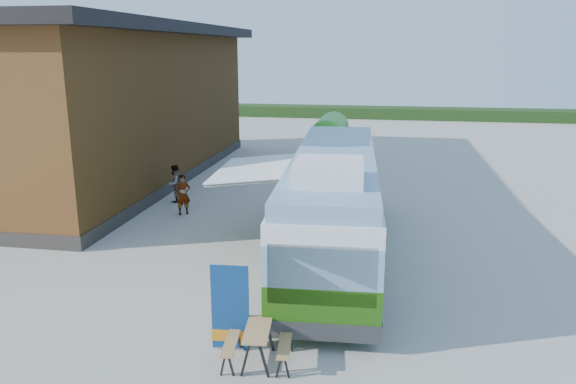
% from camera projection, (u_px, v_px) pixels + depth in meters
% --- Properties ---
extents(ground, '(100.00, 100.00, 0.00)m').
position_uv_depth(ground, '(279.00, 264.00, 16.96)').
color(ground, '#BCB7AD').
rests_on(ground, ground).
extents(barn, '(9.60, 21.20, 7.50)m').
position_uv_depth(barn, '(106.00, 107.00, 27.38)').
color(barn, brown).
rests_on(barn, ground).
extents(hedge, '(40.00, 3.00, 1.00)m').
position_uv_depth(hedge, '(442.00, 114.00, 51.74)').
color(hedge, '#264419').
rests_on(hedge, ground).
extents(bus, '(3.26, 12.36, 3.76)m').
position_uv_depth(bus, '(334.00, 200.00, 17.35)').
color(bus, '#306310').
rests_on(bus, ground).
extents(awning, '(2.76, 4.19, 0.51)m').
position_uv_depth(awning, '(261.00, 164.00, 17.97)').
color(awning, white).
rests_on(awning, ground).
extents(banner, '(0.84, 0.21, 1.93)m').
position_uv_depth(banner, '(230.00, 315.00, 12.02)').
color(banner, navy).
rests_on(banner, ground).
extents(picnic_table, '(1.48, 1.35, 0.78)m').
position_uv_depth(picnic_table, '(258.00, 338.00, 11.51)').
color(picnic_table, tan).
rests_on(picnic_table, ground).
extents(person_a, '(0.70, 0.65, 1.60)m').
position_uv_depth(person_a, '(183.00, 195.00, 21.91)').
color(person_a, '#999999').
rests_on(person_a, ground).
extents(person_b, '(0.84, 0.94, 1.59)m').
position_uv_depth(person_b, '(175.00, 184.00, 23.71)').
color(person_b, '#999999').
rests_on(person_b, ground).
extents(slurry_tanker, '(1.97, 6.58, 2.43)m').
position_uv_depth(slurry_tanker, '(330.00, 132.00, 34.12)').
color(slurry_tanker, '#23921A').
rests_on(slurry_tanker, ground).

